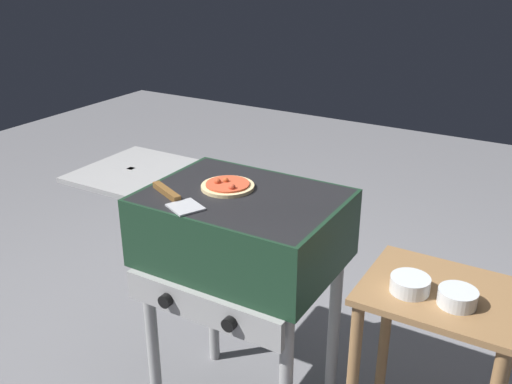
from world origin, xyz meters
TOP-DOWN VIEW (x-y plane):
  - grill at (-0.01, -0.00)m, footprint 0.96×0.53m
  - pizza_pepperoni at (-0.07, 0.02)m, footprint 0.18×0.18m
  - spatula at (-0.17, -0.15)m, footprint 0.26×0.16m
  - prep_table at (0.66, 0.00)m, footprint 0.44×0.36m
  - topping_bowl_near at (0.58, -0.05)m, footprint 0.11×0.11m
  - topping_bowl_far at (0.71, -0.05)m, footprint 0.11×0.11m

SIDE VIEW (x-z plane):
  - prep_table at x=0.66m, z-range 0.16..0.91m
  - grill at x=-0.01m, z-range 0.31..1.21m
  - topping_bowl_near at x=0.58m, z-range 0.75..0.79m
  - topping_bowl_far at x=0.71m, z-range 0.75..0.79m
  - spatula at x=-0.17m, z-range 0.90..0.92m
  - pizza_pepperoni at x=-0.07m, z-range 0.89..0.93m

